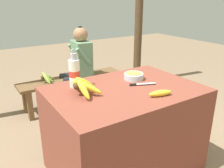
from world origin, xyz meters
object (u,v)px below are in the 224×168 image
support_post_far (139,2)px  seated_vendor (79,62)px  serving_bowl (134,76)px  wooden_bench (73,82)px  loose_banana_front (160,93)px  water_bottle (74,73)px  banana_bunch_ripe (82,85)px  knife (139,84)px  banana_bunch_green (46,77)px

support_post_far → seated_vendor: bearing=-166.7°
serving_bowl → wooden_bench: size_ratio=0.12×
loose_banana_front → support_post_far: bearing=55.3°
loose_banana_front → wooden_bench: loose_banana_front is taller
water_bottle → loose_banana_front: size_ratio=1.63×
banana_bunch_ripe → knife: (0.48, -0.08, -0.07)m
banana_bunch_ripe → water_bottle: water_bottle is taller
water_bottle → banana_bunch_green: (0.12, 1.19, -0.40)m
serving_bowl → banana_bunch_ripe: bearing=-172.3°
water_bottle → banana_bunch_ripe: bearing=-96.5°
loose_banana_front → seated_vendor: size_ratio=0.17×
knife → banana_bunch_green: size_ratio=0.68×
water_bottle → banana_bunch_green: bearing=84.3°
loose_banana_front → water_bottle: bearing=130.7°
water_bottle → seated_vendor: 1.33m
seated_vendor → banana_bunch_green: seated_vendor is taller
knife → wooden_bench: bearing=110.8°
seated_vendor → water_bottle: bearing=69.9°
water_bottle → seated_vendor: size_ratio=0.28×
serving_bowl → knife: (-0.06, -0.15, -0.02)m
banana_bunch_ripe → support_post_far: (1.84, 1.65, 0.53)m
water_bottle → loose_banana_front: bearing=-49.3°
knife → banana_bunch_green: bearing=124.9°
water_bottle → seated_vendor: (0.57, 1.17, -0.26)m
serving_bowl → support_post_far: 2.12m
seated_vendor → support_post_far: support_post_far is taller
seated_vendor → loose_banana_front: bearing=91.6°
water_bottle → knife: size_ratio=1.44×
seated_vendor → banana_bunch_green: 0.48m
knife → serving_bowl: bearing=90.0°
banana_bunch_ripe → banana_bunch_green: size_ratio=1.12×
knife → seated_vendor: 1.44m
serving_bowl → banana_bunch_green: bearing=106.9°
water_bottle → wooden_bench: (0.48, 1.20, -0.54)m
serving_bowl → loose_banana_front: serving_bowl is taller
serving_bowl → water_bottle: 0.53m
serving_bowl → banana_bunch_green: serving_bowl is taller
wooden_bench → seated_vendor: bearing=-16.9°
support_post_far → wooden_bench: bearing=-168.7°
water_bottle → knife: 0.53m
knife → water_bottle: bearing=172.7°
banana_bunch_ripe → knife: size_ratio=1.64×
loose_banana_front → knife: loose_banana_front is taller
loose_banana_front → banana_bunch_green: 1.77m
banana_bunch_ripe → wooden_bench: 1.55m
loose_banana_front → support_post_far: (1.37, 1.98, 0.58)m
seated_vendor → wooden_bench: bearing=-11.0°
seated_vendor → knife: bearing=91.2°
serving_bowl → support_post_far: bearing=50.4°
knife → banana_bunch_green: knife is taller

